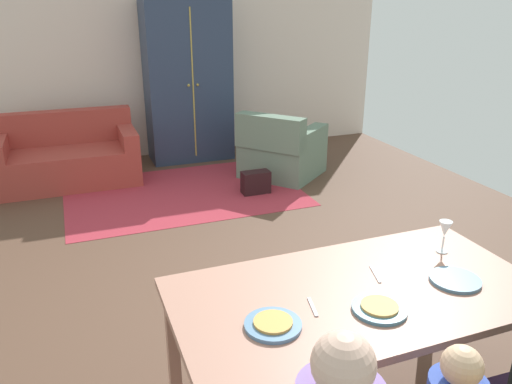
{
  "coord_description": "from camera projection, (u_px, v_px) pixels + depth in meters",
  "views": [
    {
      "loc": [
        -1.09,
        -3.08,
        2.07
      ],
      "look_at": [
        0.05,
        -0.1,
        0.85
      ],
      "focal_mm": 35.31,
      "sensor_mm": 36.0,
      "label": 1
    }
  ],
  "objects": [
    {
      "name": "area_rug",
      "position": [
        184.0,
        193.0,
        5.77
      ],
      "size": [
        2.6,
        1.8,
        0.01
      ],
      "primitive_type": "cube",
      "color": "#A32C3A",
      "rests_on": "ground_plane"
    },
    {
      "name": "armoire",
      "position": [
        188.0,
        82.0,
        6.7
      ],
      "size": [
        1.1,
        0.59,
        2.1
      ],
      "color": "#2A3853",
      "rests_on": "ground_plane"
    },
    {
      "name": "wine_glass",
      "position": [
        445.0,
        230.0,
        2.75
      ],
      "size": [
        0.07,
        0.07,
        0.19
      ],
      "color": "silver",
      "rests_on": "dining_table"
    },
    {
      "name": "dining_table",
      "position": [
        357.0,
        303.0,
        2.46
      ],
      "size": [
        1.8,
        0.93,
        0.76
      ],
      "color": "#A87561",
      "rests_on": "ground_plane"
    },
    {
      "name": "plate_near_woman",
      "position": [
        455.0,
        280.0,
        2.5
      ],
      "size": [
        0.25,
        0.25,
        0.02
      ],
      "primitive_type": "cylinder",
      "color": "teal",
      "rests_on": "dining_table"
    },
    {
      "name": "plate_near_man",
      "position": [
        273.0,
        325.0,
        2.16
      ],
      "size": [
        0.25,
        0.25,
        0.02
      ],
      "primitive_type": "cylinder",
      "color": "#537CA2",
      "rests_on": "dining_table"
    },
    {
      "name": "ground_plane",
      "position": [
        220.0,
        256.0,
        4.37
      ],
      "size": [
        6.93,
        6.52,
        0.02
      ],
      "primitive_type": "cube",
      "color": "brown"
    },
    {
      "name": "back_wall",
      "position": [
        146.0,
        57.0,
        6.78
      ],
      "size": [
        6.93,
        0.1,
        2.7
      ],
      "primitive_type": "cube",
      "color": "beige",
      "rests_on": "ground_plane"
    },
    {
      "name": "pizza_near_child",
      "position": [
        380.0,
        306.0,
        2.26
      ],
      "size": [
        0.17,
        0.17,
        0.01
      ],
      "primitive_type": "cylinder",
      "color": "gold",
      "rests_on": "plate_near_child"
    },
    {
      "name": "armchair",
      "position": [
        281.0,
        151.0,
        6.23
      ],
      "size": [
        1.2,
        1.2,
        0.82
      ],
      "color": "slate",
      "rests_on": "ground_plane"
    },
    {
      "name": "plate_near_child",
      "position": [
        379.0,
        309.0,
        2.27
      ],
      "size": [
        0.25,
        0.25,
        0.02
      ],
      "primitive_type": "cylinder",
      "color": "teal",
      "rests_on": "dining_table"
    },
    {
      "name": "handbag",
      "position": [
        256.0,
        182.0,
        5.72
      ],
      "size": [
        0.32,
        0.16,
        0.26
      ],
      "primitive_type": "cube",
      "color": "black",
      "rests_on": "ground_plane"
    },
    {
      "name": "pizza_near_man",
      "position": [
        273.0,
        322.0,
        2.15
      ],
      "size": [
        0.17,
        0.17,
        0.01
      ],
      "primitive_type": "cylinder",
      "color": "gold",
      "rests_on": "plate_near_man"
    },
    {
      "name": "fork",
      "position": [
        313.0,
        307.0,
        2.3
      ],
      "size": [
        0.05,
        0.15,
        0.01
      ],
      "primitive_type": "cube",
      "rotation": [
        0.0,
        0.0,
        -0.22
      ],
      "color": "silver",
      "rests_on": "dining_table"
    },
    {
      "name": "knife",
      "position": [
        375.0,
        274.0,
        2.57
      ],
      "size": [
        0.06,
        0.17,
        0.01
      ],
      "primitive_type": "cube",
      "rotation": [
        0.0,
        0.0,
        -0.29
      ],
      "color": "silver",
      "rests_on": "dining_table"
    },
    {
      "name": "couch",
      "position": [
        68.0,
        158.0,
        6.01
      ],
      "size": [
        1.61,
        0.86,
        0.82
      ],
      "color": "#A13931",
      "rests_on": "ground_plane"
    }
  ]
}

